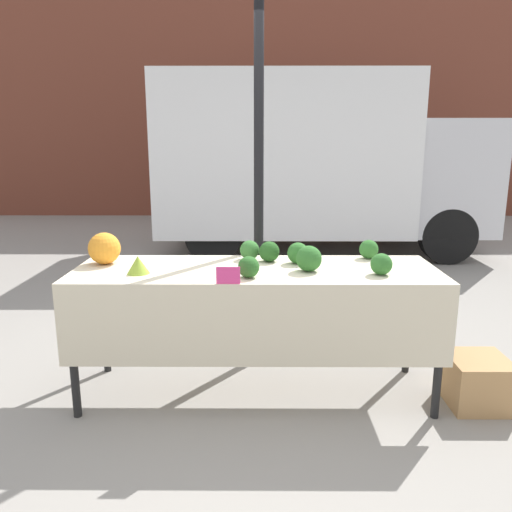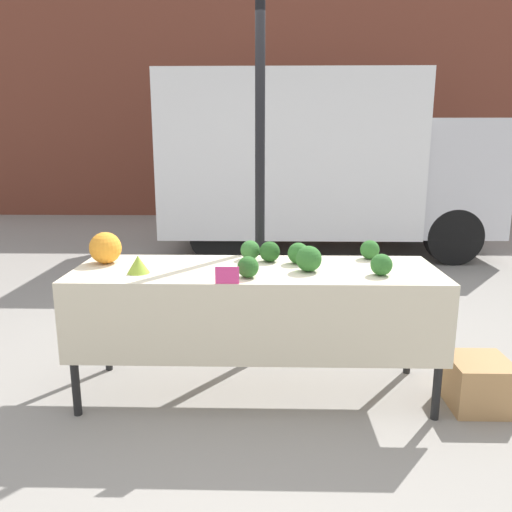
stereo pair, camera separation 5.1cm
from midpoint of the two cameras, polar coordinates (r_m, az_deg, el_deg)
The scene contains 16 objects.
ground_plane at distance 3.48m, azimuth -0.44°, elevation -15.25°, with size 40.00×40.00×0.00m, color gray.
building_facade at distance 11.67m, azimuth 0.11°, elevation 18.88°, with size 16.00×0.60×5.71m.
tent_pole at distance 3.63m, azimuth -0.10°, elevation 7.55°, with size 0.07×0.07×2.61m.
parked_truck at distance 7.67m, azimuth 6.08°, elevation 10.83°, with size 4.73×2.15×2.56m.
market_table at distance 3.13m, azimuth -0.48°, elevation -3.64°, with size 2.31×0.74×0.86m.
orange_cauliflower at distance 3.41m, azimuth -17.35°, elevation 0.83°, with size 0.21×0.21×0.21m.
romanesco_head at distance 3.12m, azimuth -13.79°, elevation -0.98°, with size 0.14×0.14×0.11m.
broccoli_head_0 at distance 3.09m, azimuth 13.68°, elevation -0.92°, with size 0.13×0.13×0.13m.
broccoli_head_1 at distance 3.39m, azimuth -1.17°, elevation 0.69°, with size 0.13×0.13×0.13m.
broccoli_head_2 at distance 3.29m, azimuth 4.37°, elevation 0.34°, with size 0.14×0.14×0.14m.
broccoli_head_3 at distance 2.94m, azimuth -1.35°, elevation -1.27°, with size 0.13×0.13×0.13m.
broccoli_head_4 at distance 3.50m, azimuth 12.36°, elevation 0.76°, with size 0.13×0.13×0.13m.
broccoli_head_5 at distance 3.33m, azimuth 1.08°, elevation 0.51°, with size 0.14×0.14×0.14m.
broccoli_head_6 at distance 3.09m, azimuth 5.59°, elevation -0.30°, with size 0.16×0.16×0.16m.
price_sign at distance 2.82m, azimuth -3.72°, elevation -2.23°, with size 0.14×0.01×0.10m.
produce_crate at distance 3.55m, azimuth 23.54°, elevation -12.99°, with size 0.37×0.38×0.31m.
Camera 1 is at (0.02, -3.07, 1.64)m, focal length 35.00 mm.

